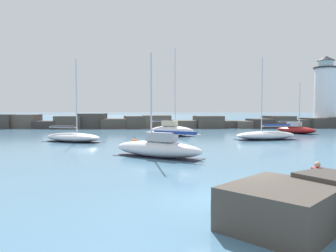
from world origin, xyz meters
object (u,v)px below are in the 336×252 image
Objects in this scene: lighthouse at (325,97)px; sailboat_moored_2 at (266,135)px; person_on_rocks at (317,182)px; mooring_buoy_orange_near at (135,142)px; sailboat_moored_0 at (172,130)px; sailboat_moored_1 at (73,137)px; sailboat_moored_3 at (158,148)px; sailboat_moored_5 at (296,129)px.

lighthouse reaches higher than sailboat_moored_2.
lighthouse is 54.36m from person_on_rocks.
person_on_rocks is at bearing -68.28° from mooring_buoy_orange_near.
person_on_rocks is at bearing -83.20° from sailboat_moored_0.
sailboat_moored_1 is 20.76m from sailboat_moored_2.
sailboat_moored_3 is (-1.88, -17.98, -0.08)m from sailboat_moored_0.
sailboat_moored_2 is 5.65× the size of person_on_rocks.
sailboat_moored_3 is at bearing -51.94° from sailboat_moored_1.
lighthouse is 1.77× the size of sailboat_moored_3.
sailboat_moored_2 is 1.22× the size of sailboat_moored_3.
person_on_rocks is at bearing -65.39° from sailboat_moored_3.
lighthouse is 1.20× the size of sailboat_moored_0.
sailboat_moored_5 is 25.57m from mooring_buoy_orange_near.
sailboat_moored_2 is 10.45× the size of mooring_buoy_orange_near.
sailboat_moored_3 is 7.35m from mooring_buoy_orange_near.
sailboat_moored_0 is (-29.05, -17.91, -4.87)m from lighthouse.
sailboat_moored_2 is 1.28× the size of sailboat_moored_5.
sailboat_moored_3 reaches higher than sailboat_moored_5.
lighthouse is 44.17m from mooring_buoy_orange_near.
sailboat_moored_3 is 4.65× the size of person_on_rocks.
sailboat_moored_0 is 11.50m from sailboat_moored_2.
lighthouse is 1.87× the size of sailboat_moored_5.
mooring_buoy_orange_near is 20.39m from person_on_rocks.
sailboat_moored_0 reaches higher than mooring_buoy_orange_near.
sailboat_moored_2 is 15.16m from mooring_buoy_orange_near.
lighthouse is 19.46m from sailboat_moored_5.
lighthouse reaches higher than sailboat_moored_5.
sailboat_moored_1 is at bearing 121.58° from person_on_rocks.
mooring_buoy_orange_near is at bearing -146.36° from sailboat_moored_5.
mooring_buoy_orange_near is at bearing -31.60° from sailboat_moored_1.
sailboat_moored_3 is (-30.93, -35.89, -4.95)m from lighthouse.
sailboat_moored_1 reaches higher than sailboat_moored_3.
sailboat_moored_1 is at bearing -147.96° from lighthouse.
sailboat_moored_3 is 1.05× the size of sailboat_moored_5.
sailboat_moored_0 reaches higher than sailboat_moored_5.
lighthouse is at bearing 49.24° from sailboat_moored_3.
sailboat_moored_1 reaches higher than person_on_rocks.
lighthouse is 47.02m from sailboat_moored_1.
sailboat_moored_0 is 1.48× the size of sailboat_moored_3.
sailboat_moored_0 is 1.56× the size of sailboat_moored_5.
lighthouse is at bearing 31.65° from sailboat_moored_0.
mooring_buoy_orange_near is (-2.09, 7.04, -0.34)m from sailboat_moored_3.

